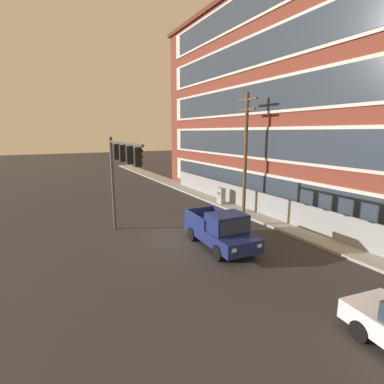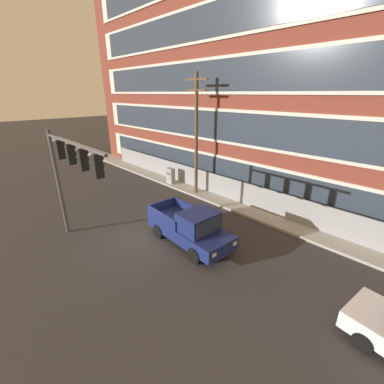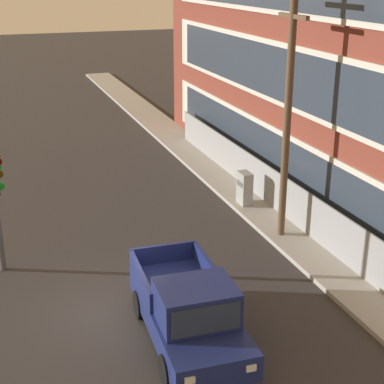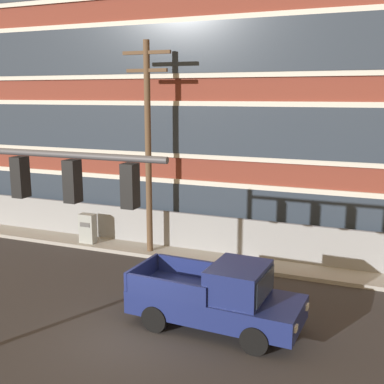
{
  "view_description": "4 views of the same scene",
  "coord_description": "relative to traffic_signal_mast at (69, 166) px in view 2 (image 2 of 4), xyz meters",
  "views": [
    {
      "loc": [
        15.27,
        -7.02,
        6.22
      ],
      "look_at": [
        -2.09,
        1.94,
        2.28
      ],
      "focal_mm": 28.0,
      "sensor_mm": 36.0,
      "label": 1
    },
    {
      "loc": [
        10.98,
        -6.74,
        7.64
      ],
      "look_at": [
        1.05,
        2.7,
        2.33
      ],
      "focal_mm": 24.0,
      "sensor_mm": 36.0,
      "label": 2
    },
    {
      "loc": [
        14.52,
        -2.82,
        9.22
      ],
      "look_at": [
        -1.26,
        2.8,
        2.84
      ],
      "focal_mm": 55.0,
      "sensor_mm": 36.0,
      "label": 3
    },
    {
      "loc": [
        6.51,
        -11.1,
        6.86
      ],
      "look_at": [
        -0.07,
        5.03,
        3.3
      ],
      "focal_mm": 45.0,
      "sensor_mm": 36.0,
      "label": 4
    }
  ],
  "objects": [
    {
      "name": "brick_mill_building",
      "position": [
        5.82,
        16.14,
        4.35
      ],
      "size": [
        49.56,
        10.4,
        17.6
      ],
      "color": "brown",
      "rests_on": "ground"
    },
    {
      "name": "traffic_signal_mast",
      "position": [
        0.0,
        0.0,
        0.0
      ],
      "size": [
        6.41,
        0.43,
        5.92
      ],
      "color": "#4C4C51",
      "rests_on": "ground"
    },
    {
      "name": "ground_plane",
      "position": [
        1.43,
        2.9,
        -4.46
      ],
      "size": [
        160.0,
        160.0,
        0.0
      ],
      "primitive_type": "plane",
      "color": "#333030"
    },
    {
      "name": "pickup_truck_navy",
      "position": [
        3.68,
        4.37,
        -3.49
      ],
      "size": [
        5.21,
        2.32,
        2.06
      ],
      "color": "navy",
      "rests_on": "ground"
    },
    {
      "name": "electrical_cabinet",
      "position": [
        -4.5,
        9.64,
        -3.7
      ],
      "size": [
        0.73,
        0.45,
        1.51
      ],
      "color": "#939993",
      "rests_on": "ground"
    },
    {
      "name": "chain_link_fence",
      "position": [
        3.81,
        10.58,
        -3.55
      ],
      "size": [
        37.02,
        0.06,
        1.77
      ],
      "color": "gray",
      "rests_on": "ground"
    },
    {
      "name": "utility_pole_near_corner",
      "position": [
        -1.33,
        9.67,
        0.46
      ],
      "size": [
        2.13,
        0.26,
        9.0
      ],
      "color": "brown",
      "rests_on": "ground"
    },
    {
      "name": "sidewalk_building_side",
      "position": [
        1.43,
        10.18,
        -4.38
      ],
      "size": [
        80.0,
        2.12,
        0.16
      ],
      "primitive_type": "cube",
      "color": "#9E9B93",
      "rests_on": "ground"
    }
  ]
}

